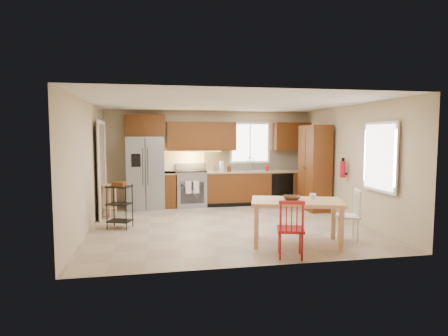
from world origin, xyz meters
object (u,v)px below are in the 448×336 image
table_bowl (291,201)px  table_jar (313,197)px  bar_stool (109,201)px  dining_table (296,222)px  chair_red (291,228)px  refrigerator (146,173)px  fire_extinguisher (343,169)px  chair_white (346,215)px  soap_bottle (267,167)px  range_stove (191,189)px  utility_cart (120,206)px  pantry (315,168)px

table_bowl → table_jar: size_ratio=2.44×
bar_stool → table_bowl: bearing=-51.6°
dining_table → chair_red: bearing=-102.0°
refrigerator → table_jar: bearing=-50.7°
fire_extinguisher → chair_white: 1.94m
refrigerator → table_bowl: 4.44m
table_jar → soap_bottle: bearing=85.9°
range_stove → utility_cart: bearing=-128.2°
refrigerator → utility_cart: 2.11m
range_stove → soap_bottle: bearing=-2.4°
dining_table → chair_red: size_ratio=1.70×
soap_bottle → table_jar: 3.56m
soap_bottle → pantry: bearing=-43.5°
dining_table → table_bowl: (-0.09, 0.00, 0.38)m
refrigerator → fire_extinguisher: refrigerator is taller
soap_bottle → fire_extinguisher: 2.27m
dining_table → range_stove: bearing=127.4°
refrigerator → utility_cart: bearing=-103.3°
pantry → utility_cart: bearing=-166.8°
chair_white → soap_bottle: bearing=22.0°
utility_cart → pantry: bearing=33.8°
chair_red → table_jar: 1.06m
fire_extinguisher → table_bowl: (-1.83, -1.69, -0.35)m
table_bowl → utility_cart: utility_cart is taller
pantry → range_stove: bearing=161.7°
chair_white → utility_cart: 4.33m
chair_white → table_jar: chair_white is taller
soap_bottle → table_jar: (-0.26, -3.55, -0.22)m
pantry → fire_extinguisher: pantry is taller
table_jar → utility_cart: size_ratio=0.14×
chair_white → table_bowl: size_ratio=2.90×
chair_red → dining_table: bearing=78.0°
range_stove → utility_cart: range_stove is taller
soap_bottle → utility_cart: 4.19m
fire_extinguisher → dining_table: bearing=-135.8°
refrigerator → pantry: bearing=-12.6°
soap_bottle → pantry: (0.95, -0.90, 0.05)m
dining_table → table_bowl: size_ratio=4.94×
dining_table → soap_bottle: bearing=97.1°
range_stove → chair_red: bearing=-76.0°
range_stove → bar_stool: bearing=-153.3°
range_stove → soap_bottle: soap_bottle is taller
dining_table → utility_cart: (-3.06, 1.66, 0.07)m
table_jar → utility_cart: (-3.40, 1.57, -0.33)m
dining_table → utility_cart: utility_cart is taller
refrigerator → table_jar: (2.92, -3.57, -0.13)m
dining_table → chair_white: chair_white is taller
fire_extinguisher → chair_white: fire_extinguisher is taller
refrigerator → range_stove: bearing=3.0°
table_jar → utility_cart: utility_cart is taller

